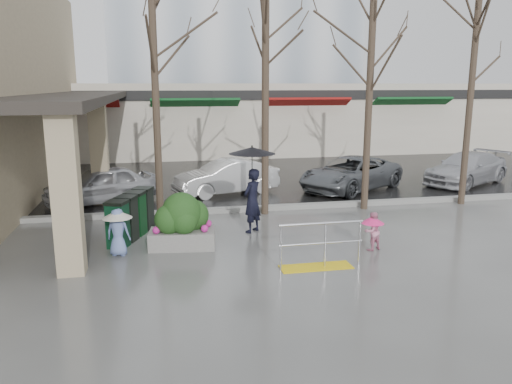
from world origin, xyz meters
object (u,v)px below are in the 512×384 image
object	(u,v)px
handrail	(319,251)
car_b	(226,177)
tree_midwest	(266,39)
news_boxes	(131,216)
tree_east	(476,38)
planter	(182,221)
tree_west	(153,43)
car_a	(100,185)
car_c	(351,173)
child_blue	(118,227)
woman	(252,182)
child_pink	(372,228)
car_d	(467,168)
tree_mideast	(371,54)

from	to	relation	value
handrail	car_b	xyz separation A→B (m)	(-0.93, 7.90, 0.25)
tree_midwest	news_boxes	world-z (taller)	tree_midwest
tree_east	planter	xyz separation A→B (m)	(-9.50, -2.83, -4.72)
tree_west	car_a	distance (m)	5.44
planter	car_c	distance (m)	8.79
car_b	tree_east	bearing A→B (deg)	50.22
news_boxes	tree_midwest	bearing A→B (deg)	45.01
tree_west	car_b	bearing A→B (deg)	51.85
tree_midwest	tree_west	bearing A→B (deg)	-180.00
child_blue	woman	bearing A→B (deg)	-142.56
handrail	child_pink	xyz separation A→B (m)	(1.64, 0.88, 0.17)
woman	car_c	size ratio (longest dim) A/B	0.52
tree_midwest	car_d	distance (m)	10.60
child_pink	car_d	bearing A→B (deg)	-154.25
handrail	tree_mideast	distance (m)	7.28
child_blue	planter	world-z (taller)	planter
child_blue	child_pink	bearing A→B (deg)	-170.28
news_boxes	tree_east	bearing A→B (deg)	30.48
tree_east	woman	size ratio (longest dim) A/B	3.03
tree_midwest	planter	xyz separation A→B (m)	(-2.70, -2.83, -4.57)
tree_west	tree_east	bearing A→B (deg)	0.00
tree_mideast	car_b	bearing A→B (deg)	142.72
woman	car_d	world-z (taller)	woman
car_a	car_b	bearing A→B (deg)	76.19
car_d	tree_midwest	bearing A→B (deg)	-99.05
tree_east	car_c	size ratio (longest dim) A/B	1.59
planter	car_b	xyz separation A→B (m)	(1.93, 5.93, -0.03)
tree_midwest	tree_mideast	size ratio (longest dim) A/B	1.08
car_d	tree_west	bearing A→B (deg)	-103.78
child_blue	news_boxes	xyz separation A→B (m)	(0.25, 1.38, -0.10)
tree_midwest	car_c	world-z (taller)	tree_midwest
child_blue	car_b	size ratio (longest dim) A/B	0.30
car_d	handrail	bearing A→B (deg)	-76.32
news_boxes	car_b	size ratio (longest dim) A/B	0.56
handrail	tree_midwest	size ratio (longest dim) A/B	0.27
woman	planter	distance (m)	2.29
tree_mideast	woman	bearing A→B (deg)	-155.43
car_a	news_boxes	bearing A→B (deg)	-6.33
tree_east	news_boxes	xyz separation A→B (m)	(-10.75, -1.74, -4.79)
child_pink	child_blue	bearing A→B (deg)	-26.01
child_pink	planter	bearing A→B (deg)	-32.00
woman	news_boxes	distance (m)	3.29
planter	news_boxes	size ratio (longest dim) A/B	0.79
handrail	car_b	size ratio (longest dim) A/B	0.50
child_blue	car_b	distance (m)	7.10
tree_west	car_d	bearing A→B (deg)	14.24
handrail	car_d	world-z (taller)	car_d
car_a	child_blue	bearing A→B (deg)	-12.59
car_b	child_pink	bearing A→B (deg)	2.58
car_a	planter	bearing A→B (deg)	2.64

